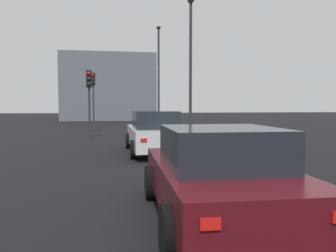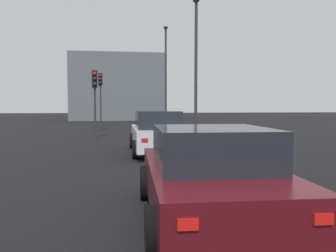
{
  "view_description": "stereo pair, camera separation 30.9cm",
  "coord_description": "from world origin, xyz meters",
  "px_view_note": "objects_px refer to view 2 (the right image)",
  "views": [
    {
      "loc": [
        -4.63,
        1.46,
        1.78
      ],
      "look_at": [
        4.48,
        -0.05,
        1.21
      ],
      "focal_mm": 35.02,
      "sensor_mm": 36.0,
      "label": 1
    },
    {
      "loc": [
        -4.67,
        1.16,
        1.78
      ],
      "look_at": [
        4.48,
        -0.05,
        1.21
      ],
      "focal_mm": 35.02,
      "sensor_mm": 36.0,
      "label": 2
    }
  ],
  "objects_px": {
    "car_white_lead": "(157,133)",
    "car_maroon_second": "(209,175)",
    "traffic_light_near_right": "(100,89)",
    "street_lamp_far": "(196,57)",
    "traffic_light_near_left": "(95,90)",
    "street_lamp_kerbside": "(166,69)"
  },
  "relations": [
    {
      "from": "car_white_lead",
      "to": "car_maroon_second",
      "type": "height_order",
      "value": "car_white_lead"
    },
    {
      "from": "street_lamp_kerbside",
      "to": "car_white_lead",
      "type": "bearing_deg",
      "value": 171.43
    },
    {
      "from": "car_maroon_second",
      "to": "traffic_light_near_left",
      "type": "height_order",
      "value": "traffic_light_near_left"
    },
    {
      "from": "car_maroon_second",
      "to": "traffic_light_near_left",
      "type": "relative_size",
      "value": 1.12
    },
    {
      "from": "traffic_light_near_right",
      "to": "car_maroon_second",
      "type": "bearing_deg",
      "value": 13.19
    },
    {
      "from": "car_maroon_second",
      "to": "traffic_light_near_left",
      "type": "bearing_deg",
      "value": 13.86
    },
    {
      "from": "traffic_light_near_right",
      "to": "street_lamp_far",
      "type": "distance_m",
      "value": 8.81
    },
    {
      "from": "car_white_lead",
      "to": "street_lamp_far",
      "type": "bearing_deg",
      "value": -28.04
    },
    {
      "from": "traffic_light_near_right",
      "to": "street_lamp_far",
      "type": "height_order",
      "value": "street_lamp_far"
    },
    {
      "from": "traffic_light_near_left",
      "to": "street_lamp_far",
      "type": "height_order",
      "value": "street_lamp_far"
    },
    {
      "from": "street_lamp_kerbside",
      "to": "street_lamp_far",
      "type": "relative_size",
      "value": 1.06
    },
    {
      "from": "car_white_lead",
      "to": "street_lamp_kerbside",
      "type": "distance_m",
      "value": 14.06
    },
    {
      "from": "traffic_light_near_left",
      "to": "traffic_light_near_right",
      "type": "distance_m",
      "value": 6.45
    },
    {
      "from": "street_lamp_far",
      "to": "traffic_light_near_right",
      "type": "bearing_deg",
      "value": 39.7
    },
    {
      "from": "car_white_lead",
      "to": "car_maroon_second",
      "type": "relative_size",
      "value": 1.15
    },
    {
      "from": "car_maroon_second",
      "to": "street_lamp_far",
      "type": "distance_m",
      "value": 13.35
    },
    {
      "from": "car_white_lead",
      "to": "car_maroon_second",
      "type": "distance_m",
      "value": 7.49
    },
    {
      "from": "car_white_lead",
      "to": "car_maroon_second",
      "type": "xyz_separation_m",
      "value": [
        -7.49,
        -0.08,
        -0.05
      ]
    },
    {
      "from": "car_white_lead",
      "to": "street_lamp_far",
      "type": "distance_m",
      "value": 6.78
    },
    {
      "from": "traffic_light_near_left",
      "to": "traffic_light_near_right",
      "type": "relative_size",
      "value": 0.88
    },
    {
      "from": "car_maroon_second",
      "to": "street_lamp_far",
      "type": "xyz_separation_m",
      "value": [
        12.57,
        -2.54,
        3.71
      ]
    },
    {
      "from": "traffic_light_near_right",
      "to": "street_lamp_far",
      "type": "relative_size",
      "value": 0.55
    }
  ]
}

